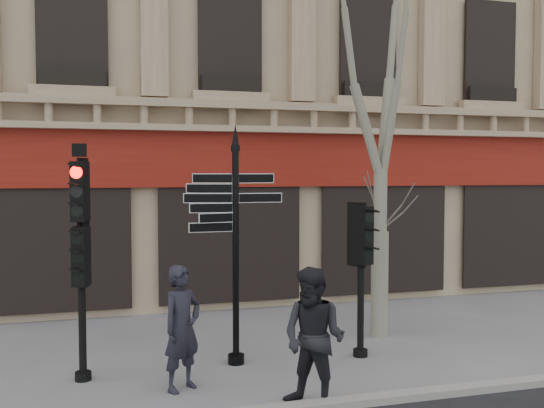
{
  "coord_description": "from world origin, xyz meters",
  "views": [
    {
      "loc": [
        -2.94,
        -9.13,
        3.29
      ],
      "look_at": [
        -0.19,
        0.6,
        2.76
      ],
      "focal_mm": 40.0,
      "sensor_mm": 36.0,
      "label": 1
    }
  ],
  "objects_px": {
    "pedestrian_a": "(182,328)",
    "pedestrian_b": "(314,338)",
    "traffic_signal_main": "(81,232)",
    "fingerpost": "(236,204)",
    "plane_tree": "(382,48)",
    "traffic_signal_secondary": "(361,252)"
  },
  "relations": [
    {
      "from": "traffic_signal_main",
      "to": "pedestrian_a",
      "type": "relative_size",
      "value": 1.97
    },
    {
      "from": "pedestrian_a",
      "to": "traffic_signal_main",
      "type": "bearing_deg",
      "value": 115.34
    },
    {
      "from": "plane_tree",
      "to": "pedestrian_a",
      "type": "relative_size",
      "value": 4.3
    },
    {
      "from": "pedestrian_a",
      "to": "pedestrian_b",
      "type": "height_order",
      "value": "pedestrian_b"
    },
    {
      "from": "fingerpost",
      "to": "pedestrian_b",
      "type": "xyz_separation_m",
      "value": [
        0.63,
        -2.21,
        -1.77
      ]
    },
    {
      "from": "traffic_signal_secondary",
      "to": "fingerpost",
      "type": "bearing_deg",
      "value": 155.37
    },
    {
      "from": "traffic_signal_secondary",
      "to": "pedestrian_a",
      "type": "bearing_deg",
      "value": 174.07
    },
    {
      "from": "fingerpost",
      "to": "traffic_signal_secondary",
      "type": "xyz_separation_m",
      "value": [
        2.23,
        -0.19,
        -0.88
      ]
    },
    {
      "from": "traffic_signal_secondary",
      "to": "pedestrian_b",
      "type": "bearing_deg",
      "value": -148.28
    },
    {
      "from": "pedestrian_a",
      "to": "pedestrian_b",
      "type": "distance_m",
      "value": 2.07
    },
    {
      "from": "pedestrian_b",
      "to": "fingerpost",
      "type": "bearing_deg",
      "value": 153.48
    },
    {
      "from": "pedestrian_a",
      "to": "fingerpost",
      "type": "bearing_deg",
      "value": 8.68
    },
    {
      "from": "traffic_signal_main",
      "to": "pedestrian_a",
      "type": "xyz_separation_m",
      "value": [
        1.46,
        -0.84,
        -1.41
      ]
    },
    {
      "from": "traffic_signal_main",
      "to": "fingerpost",
      "type": "bearing_deg",
      "value": 22.09
    },
    {
      "from": "traffic_signal_main",
      "to": "plane_tree",
      "type": "distance_m",
      "value": 6.68
    },
    {
      "from": "fingerpost",
      "to": "pedestrian_a",
      "type": "height_order",
      "value": "fingerpost"
    },
    {
      "from": "traffic_signal_secondary",
      "to": "pedestrian_a",
      "type": "xyz_separation_m",
      "value": [
        -3.28,
        -0.8,
        -0.93
      ]
    },
    {
      "from": "traffic_signal_main",
      "to": "pedestrian_a",
      "type": "distance_m",
      "value": 2.2
    },
    {
      "from": "plane_tree",
      "to": "pedestrian_a",
      "type": "height_order",
      "value": "plane_tree"
    },
    {
      "from": "traffic_signal_secondary",
      "to": "plane_tree",
      "type": "height_order",
      "value": "plane_tree"
    },
    {
      "from": "fingerpost",
      "to": "pedestrian_b",
      "type": "height_order",
      "value": "fingerpost"
    },
    {
      "from": "fingerpost",
      "to": "plane_tree",
      "type": "xyz_separation_m",
      "value": [
        3.15,
        0.95,
        2.97
      ]
    }
  ]
}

